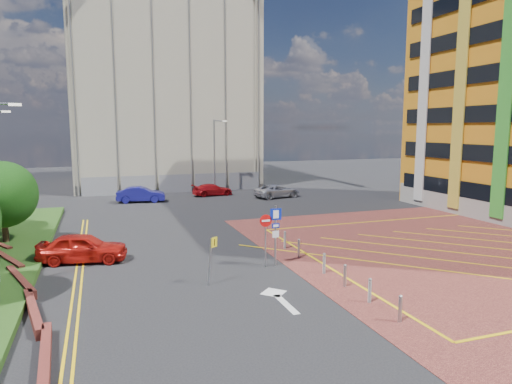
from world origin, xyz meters
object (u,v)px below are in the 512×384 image
lamp_back (215,153)px  tree_c (2,195)px  sign_cluster (272,230)px  warning_sign (211,255)px  car_red_back (212,190)px  car_blue_back (141,194)px  car_silver_back (277,191)px  car_red_left (83,248)px

lamp_back → tree_c: bearing=-134.3°
sign_cluster → warning_sign: 4.04m
tree_c → car_red_back: size_ratio=1.14×
lamp_back → car_blue_back: (-8.32, -3.63, -3.61)m
lamp_back → car_red_back: 4.16m
warning_sign → car_silver_back: (12.62, 23.58, -0.76)m
lamp_back → car_red_back: bearing=-114.3°
sign_cluster → car_red_left: sign_cluster is taller
warning_sign → car_red_left: bearing=134.4°
tree_c → car_silver_back: (22.80, 12.85, -2.52)m
lamp_back → sign_cluster: (-3.78, -27.02, -2.41)m
lamp_back → warning_sign: (-7.40, -28.74, -2.93)m
sign_cluster → warning_sign: sign_cluster is taller
lamp_back → car_red_left: size_ratio=1.74×
car_red_left → car_blue_back: 19.89m
car_red_left → warning_sign: bearing=-124.3°
tree_c → sign_cluster: bearing=-33.2°
car_blue_back → warning_sign: bearing=-168.6°
car_red_left → car_red_back: (12.33, 21.28, -0.16)m
car_red_left → sign_cluster: bearing=-102.4°
car_red_left → lamp_back: bearing=-18.4°
lamp_back → warning_sign: bearing=-104.4°
sign_cluster → tree_c: bearing=146.8°
tree_c → car_silver_back: 26.29m
car_red_left → car_silver_back: 25.52m
lamp_back → car_silver_back: (5.22, -5.15, -3.69)m
sign_cluster → car_red_back: size_ratio=0.75×
sign_cluster → car_silver_back: sign_cluster is taller
car_blue_back → car_red_back: 7.82m
sign_cluster → warning_sign: (-3.62, -1.72, -0.52)m
warning_sign → car_red_back: warning_sign is taller
lamp_back → warning_sign: size_ratio=3.57×
car_blue_back → lamp_back: bearing=-57.1°
tree_c → car_red_back: 23.59m
tree_c → car_red_left: (4.50, -4.94, -2.41)m
warning_sign → car_red_back: (6.65, 27.07, -0.81)m
car_red_back → car_blue_back: bearing=98.0°
sign_cluster → warning_sign: bearing=-154.6°
tree_c → car_red_left: 7.11m
lamp_back → car_blue_back: lamp_back is taller
tree_c → car_silver_back: size_ratio=1.01×
warning_sign → car_red_back: 27.89m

